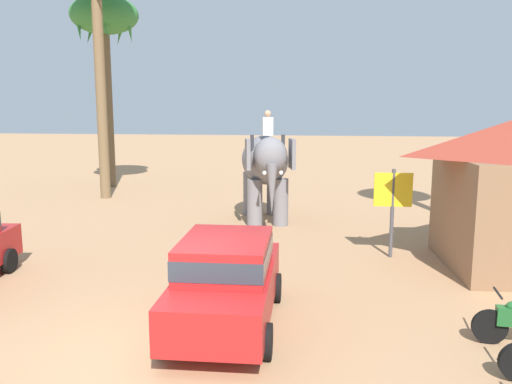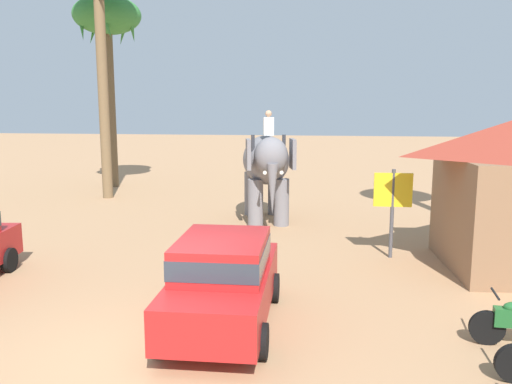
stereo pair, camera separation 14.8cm
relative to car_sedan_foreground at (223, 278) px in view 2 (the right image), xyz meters
The scene contains 5 objects.
ground_plane 1.73m from the car_sedan_foreground, 126.97° to the right, with size 120.00×120.00×0.00m, color tan.
car_sedan_foreground is the anchor object (origin of this frame).
elephant_with_mahout 8.95m from the car_sedan_foreground, 91.09° to the left, with size 2.27×4.01×3.88m.
palm_tree_behind_elephant 19.21m from the car_sedan_foreground, 118.52° to the left, with size 3.20×3.20×9.13m.
signboard_yellow 6.16m from the car_sedan_foreground, 53.52° to the left, with size 1.00×0.10×2.40m.
Camera 2 is at (2.68, -8.04, 4.12)m, focal length 37.06 mm.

